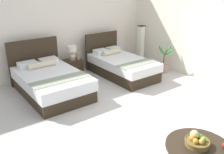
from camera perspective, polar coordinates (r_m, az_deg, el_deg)
The scene contains 12 objects.
ground_plane at distance 5.46m, azimuth 4.06°, elevation -7.37°, with size 9.27×9.74×0.02m, color #BAB4AD.
wall_back at distance 7.51m, azimuth -10.94°, elevation 11.62°, with size 9.27×0.12×2.78m, color white.
wall_side_right at distance 7.29m, azimuth 20.09°, elevation 10.44°, with size 0.12×5.34×2.78m, color white.
bed_near_window at distance 6.21m, azimuth -14.29°, elevation -1.03°, with size 1.42×2.19×1.20m.
bed_near_corner at distance 7.23m, azimuth 2.10°, elevation 2.72°, with size 1.24×2.19×1.13m.
nightstand at distance 7.32m, azimuth -9.08°, elevation 2.19°, with size 0.51×0.42×0.49m.
table_lamp at distance 7.19m, azimuth -9.38°, elevation 5.97°, with size 0.27×0.27×0.42m.
vase at distance 7.25m, azimuth -7.99°, elevation 4.76°, with size 0.11×0.11×0.16m.
coffee_table at distance 3.90m, azimuth 19.59°, elevation -16.19°, with size 0.96×0.96×0.40m.
fruit_bowl at distance 3.83m, azimuth 19.32°, elevation -13.98°, with size 0.36×0.36×0.20m.
floor_lamp_corner at distance 8.46m, azimuth 6.77°, elevation 7.68°, with size 0.21×0.21×1.27m.
potted_palm at distance 7.67m, azimuth 12.04°, elevation 2.95°, with size 0.53×0.58×0.90m.
Camera 1 is at (-3.08, -3.67, 2.61)m, focal length 38.94 mm.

